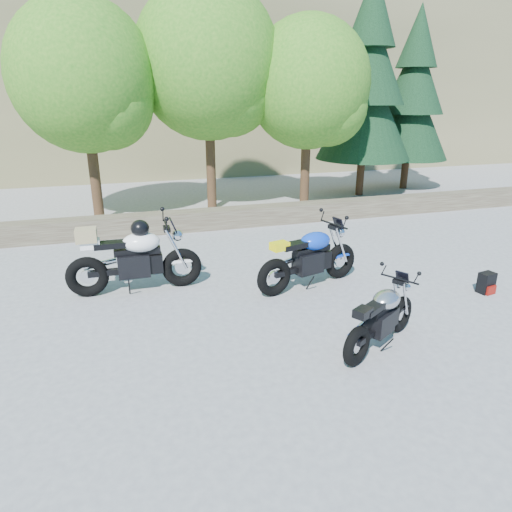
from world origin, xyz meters
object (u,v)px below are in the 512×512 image
Objects in this scene: silver_bike at (382,318)px; white_bike at (134,257)px; blue_bike at (310,258)px; backpack at (487,283)px.

silver_bike is 0.68× the size of white_bike.
blue_bike is (3.04, -0.70, -0.10)m from white_bike.
silver_bike is at bearing -42.81° from white_bike.
white_bike reaches higher than blue_bike.
backpack is (5.94, -1.89, -0.46)m from white_bike.
silver_bike reaches higher than backpack.
white_bike is 1.08× the size of blue_bike.
backpack is (2.89, -1.19, -0.36)m from blue_bike.
white_bike is at bearing 151.11° from backpack.
backpack is at bearing -9.50° from silver_bike.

